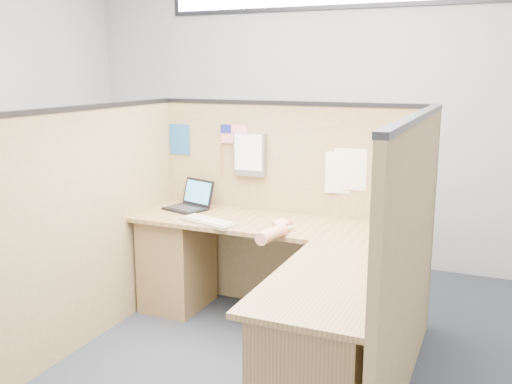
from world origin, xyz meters
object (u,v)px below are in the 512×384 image
at_px(laptop, 189,201).
at_px(keyboard, 208,221).
at_px(l_desk, 275,293).
at_px(mouse, 282,227).

distance_m(laptop, keyboard, 0.47).
height_order(l_desk, laptop, laptop).
height_order(laptop, keyboard, laptop).
xyz_separation_m(l_desk, laptop, (-0.90, 0.51, 0.39)).
bearing_deg(l_desk, mouse, 100.10).
distance_m(laptop, mouse, 0.91).
relative_size(laptop, mouse, 3.00).
distance_m(l_desk, keyboard, 0.69).
distance_m(keyboard, mouse, 0.52).
relative_size(l_desk, keyboard, 4.39).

